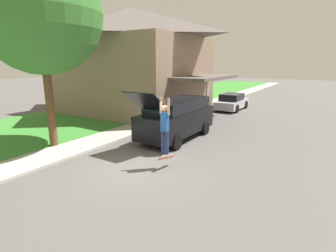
{
  "coord_description": "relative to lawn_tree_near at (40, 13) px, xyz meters",
  "views": [
    {
      "loc": [
        6.14,
        -7.2,
        3.87
      ],
      "look_at": [
        0.26,
        2.09,
        1.19
      ],
      "focal_mm": 28.0,
      "sensor_mm": 36.0,
      "label": 1
    }
  ],
  "objects": [
    {
      "name": "skateboarder",
      "position": [
        5.77,
        0.64,
        -4.21
      ],
      "size": [
        0.41,
        0.24,
        2.08
      ],
      "color": "navy",
      "rests_on": "ground_plane"
    },
    {
      "name": "skateboard",
      "position": [
        5.8,
        0.67,
        -5.45
      ],
      "size": [
        0.28,
        0.8,
        0.29
      ],
      "color": "#B73D23",
      "rests_on": "ground_plane"
    },
    {
      "name": "car_down_street",
      "position": [
        3.68,
        14.16,
        -5.23
      ],
      "size": [
        1.84,
        4.09,
        1.34
      ],
      "color": "#B7B7BC",
      "rests_on": "ground_plane"
    },
    {
      "name": "house",
      "position": [
        -2.81,
        9.22,
        -1.77
      ],
      "size": [
        13.06,
        9.02,
        7.78
      ],
      "color": "#89705B",
      "rests_on": "lawn"
    },
    {
      "name": "suv_parked",
      "position": [
        4.16,
        4.28,
        -4.75
      ],
      "size": [
        2.02,
        5.68,
        2.7
      ],
      "color": "black",
      "rests_on": "ground_plane"
    },
    {
      "name": "sidewalk",
      "position": [
        1.04,
        6.15,
        -5.82
      ],
      "size": [
        1.8,
        80.0,
        0.1
      ],
      "color": "#ADA89E",
      "rests_on": "ground_plane"
    },
    {
      "name": "lawn_tree_near",
      "position": [
        0.0,
        0.0,
        0.0
      ],
      "size": [
        5.15,
        5.15,
        8.38
      ],
      "color": "brown",
      "rests_on": "lawn"
    },
    {
      "name": "lawn",
      "position": [
        -3.36,
        6.15,
        -5.83
      ],
      "size": [
        10.0,
        80.0,
        0.08
      ],
      "color": "#387F2D",
      "rests_on": "ground_plane"
    },
    {
      "name": "ground_plane",
      "position": [
        4.64,
        0.15,
        -5.87
      ],
      "size": [
        120.0,
        120.0,
        0.0
      ],
      "primitive_type": "plane",
      "color": "#54514F"
    }
  ]
}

